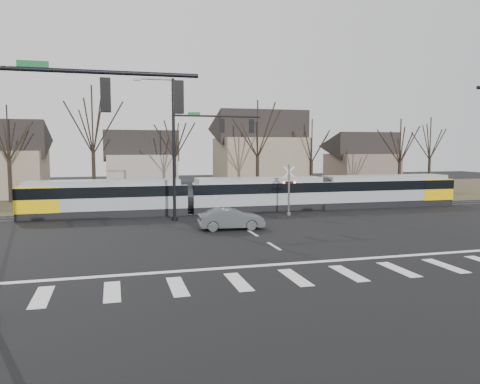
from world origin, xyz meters
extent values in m
plane|color=black|center=(0.00, 0.00, 0.00)|extent=(140.00, 140.00, 0.00)
cube|color=#38331E|center=(0.00, 32.00, 0.01)|extent=(140.00, 28.00, 0.01)
cube|color=silver|center=(-10.80, -4.00, 0.01)|extent=(0.60, 2.60, 0.01)
cube|color=silver|center=(-8.40, -4.00, 0.01)|extent=(0.60, 2.60, 0.01)
cube|color=silver|center=(-6.00, -4.00, 0.01)|extent=(0.60, 2.60, 0.01)
cube|color=silver|center=(-3.60, -4.00, 0.01)|extent=(0.60, 2.60, 0.01)
cube|color=silver|center=(-1.20, -4.00, 0.01)|extent=(0.60, 2.60, 0.01)
cube|color=silver|center=(1.20, -4.00, 0.01)|extent=(0.60, 2.60, 0.01)
cube|color=silver|center=(3.60, -4.00, 0.01)|extent=(0.60, 2.60, 0.01)
cube|color=silver|center=(6.00, -4.00, 0.01)|extent=(0.60, 2.60, 0.01)
cube|color=silver|center=(0.00, -1.80, 0.01)|extent=(28.00, 0.35, 0.01)
cube|color=silver|center=(0.00, 2.00, 0.01)|extent=(0.18, 2.00, 0.01)
cube|color=silver|center=(0.00, 6.00, 0.01)|extent=(0.18, 2.00, 0.01)
cube|color=silver|center=(0.00, 10.00, 0.01)|extent=(0.18, 2.00, 0.01)
cube|color=silver|center=(0.00, 14.00, 0.01)|extent=(0.18, 2.00, 0.01)
cube|color=silver|center=(0.00, 18.00, 0.01)|extent=(0.18, 2.00, 0.01)
cube|color=silver|center=(0.00, 22.00, 0.01)|extent=(0.18, 2.00, 0.01)
cube|color=silver|center=(0.00, 26.00, 0.01)|extent=(0.18, 2.00, 0.01)
cube|color=silver|center=(0.00, 30.00, 0.01)|extent=(0.18, 2.00, 0.01)
cube|color=#59595E|center=(0.00, 15.10, 0.03)|extent=(90.00, 0.12, 0.06)
cube|color=#59595E|center=(0.00, 16.50, 0.03)|extent=(90.00, 0.12, 0.06)
cube|color=gray|center=(-8.94, 16.00, 1.40)|extent=(12.49, 2.69, 2.81)
cube|color=black|center=(-8.94, 16.00, 1.97)|extent=(12.51, 2.73, 0.82)
cube|color=yellow|center=(-13.64, 16.00, 1.49)|extent=(3.07, 2.75, 1.87)
cube|color=gray|center=(3.55, 16.00, 1.40)|extent=(11.53, 2.69, 2.81)
cube|color=black|center=(3.55, 16.00, 1.97)|extent=(11.55, 2.73, 0.82)
cube|color=gray|center=(15.56, 16.00, 1.40)|extent=(12.49, 2.69, 2.81)
cube|color=black|center=(15.56, 16.00, 1.97)|extent=(12.51, 2.73, 0.82)
cube|color=yellow|center=(20.27, 16.00, 1.49)|extent=(3.07, 2.75, 1.87)
imported|color=#434749|center=(-0.96, 7.68, 0.70)|extent=(2.04, 4.45, 1.40)
cylinder|color=black|center=(-8.75, -6.00, 7.60)|extent=(6.50, 0.14, 0.14)
cube|color=#0C5926|center=(-10.50, -6.00, 7.75)|extent=(0.90, 0.03, 0.22)
cube|color=black|center=(-8.43, -6.00, 6.90)|extent=(0.32, 0.32, 1.05)
sphere|color=#FF0C07|center=(-8.43, -6.00, 7.23)|extent=(0.22, 0.22, 0.22)
cube|color=black|center=(-6.15, -6.00, 6.90)|extent=(0.32, 0.32, 1.05)
sphere|color=#FF0C07|center=(-6.15, -6.00, 7.23)|extent=(0.22, 0.22, 0.22)
cylinder|color=black|center=(-4.00, 12.50, 5.10)|extent=(0.22, 0.22, 10.20)
cylinder|color=black|center=(-4.00, 12.50, 0.15)|extent=(0.44, 0.44, 0.30)
cylinder|color=black|center=(-0.75, 12.50, 7.60)|extent=(6.50, 0.14, 0.14)
cube|color=#0C5926|center=(-2.50, 12.50, 7.75)|extent=(0.90, 0.03, 0.22)
cube|color=black|center=(-0.42, 12.50, 6.90)|extent=(0.32, 0.32, 1.05)
sphere|color=#FF0C07|center=(-0.42, 12.50, 7.23)|extent=(0.22, 0.22, 0.22)
cube|color=black|center=(1.85, 12.50, 6.90)|extent=(0.32, 0.32, 1.05)
sphere|color=#FF0C07|center=(1.85, 12.50, 7.23)|extent=(0.22, 0.22, 0.22)
cube|color=#59595B|center=(-6.50, 12.50, 10.02)|extent=(0.55, 0.22, 0.14)
cylinder|color=#59595B|center=(5.00, 12.80, 2.00)|extent=(0.14, 0.14, 4.00)
cylinder|color=#59595B|center=(5.00, 12.80, 0.10)|extent=(0.36, 0.36, 0.20)
cube|color=silver|center=(5.00, 12.80, 3.40)|extent=(0.95, 0.04, 0.95)
cube|color=silver|center=(5.00, 12.80, 3.40)|extent=(0.95, 0.04, 0.95)
cube|color=black|center=(5.00, 12.80, 2.60)|extent=(1.00, 0.10, 0.12)
sphere|color=#FF0C07|center=(4.55, 12.72, 2.60)|extent=(0.18, 0.18, 0.18)
sphere|color=#FF0C07|center=(5.45, 12.72, 2.60)|extent=(0.18, 0.18, 0.18)
cube|color=#80725D|center=(-20.00, 34.00, 2.50)|extent=(9.00, 8.00, 5.00)
cube|color=gray|center=(-5.00, 36.00, 2.25)|extent=(8.00, 7.00, 4.50)
cube|color=#80725D|center=(9.00, 33.00, 3.25)|extent=(10.00, 8.00, 6.50)
cube|color=brown|center=(24.00, 35.00, 2.25)|extent=(8.00, 7.00, 4.50)
camera|label=1|loc=(-8.25, -21.39, 5.24)|focal=35.00mm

